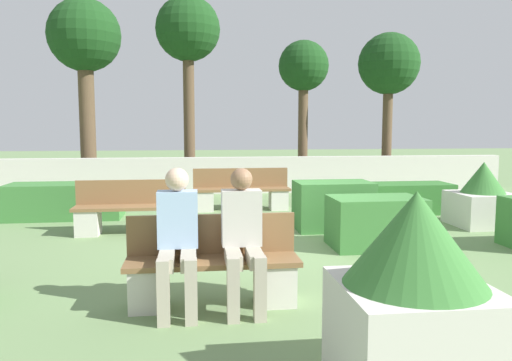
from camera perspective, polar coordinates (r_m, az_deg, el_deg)
ground_plane at (r=7.48m, az=3.09°, el=-7.25°), size 60.00×60.00×0.00m
perimeter_wall at (r=13.05m, az=-1.44°, el=0.63°), size 14.16×0.30×0.94m
bench_front at (r=4.97m, az=-4.93°, el=-10.36°), size 1.68×0.49×0.86m
bench_left_side at (r=10.42m, az=-1.66°, el=-1.52°), size 2.01×0.49×0.86m
bench_right_side at (r=8.37m, az=-14.16°, el=-3.68°), size 1.78×0.48×0.86m
person_seated_man at (r=4.73m, az=-8.96°, el=-5.94°), size 0.38×0.63×1.35m
person_seated_woman at (r=4.75m, az=-1.53°, el=-5.91°), size 0.38×0.63×1.34m
hedge_block_near_left at (r=10.48m, az=16.12°, el=-1.94°), size 2.03×0.82×0.60m
hedge_block_near_right at (r=10.14m, az=-20.97°, el=-2.19°), size 2.11×0.87×0.66m
hedge_block_mid_left at (r=7.41m, az=13.49°, el=-4.65°), size 1.29×0.84×0.73m
hedge_block_far_right at (r=8.54m, az=8.79°, el=-2.84°), size 1.27×0.80×0.81m
planter_corner_left at (r=9.59m, az=24.46°, el=-1.86°), size 0.99×0.99×1.13m
planter_corner_right at (r=3.42m, az=17.55°, el=-12.50°), size 0.94×0.94×1.34m
tree_leftmost at (r=14.87m, az=-19.01°, el=14.72°), size 1.97×1.97×5.20m
tree_center_left at (r=14.48m, az=-7.79°, el=16.22°), size 1.78×1.78×5.32m
tree_center_right at (r=14.67m, az=5.45°, el=12.37°), size 1.44×1.44×4.19m
tree_rightmost at (r=15.04m, az=14.94°, el=12.45°), size 1.74×1.74×4.39m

